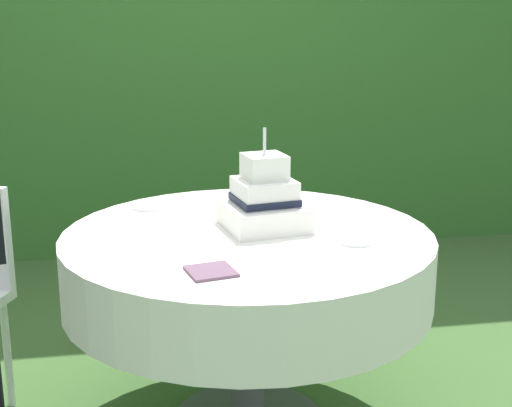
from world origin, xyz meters
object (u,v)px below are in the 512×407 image
Objects in this scene: serving_plate_near at (356,241)px; napkin_stack at (211,271)px; cake_table at (248,267)px; wedding_cake at (265,201)px; serving_plate_far at (151,206)px.

serving_plate_near is 0.81× the size of napkin_stack.
cake_table is 9.64× the size of napkin_stack.
wedding_cake is 2.48× the size of serving_plate_far.
serving_plate_near is 0.56m from napkin_stack.
wedding_cake is at bearing 39.23° from cake_table.
napkin_stack is (-0.25, -0.44, -0.09)m from wedding_cake.
serving_plate_near is 0.89m from serving_plate_far.
napkin_stack is (-0.17, -0.38, 0.13)m from cake_table.
serving_plate_far is at bearing 138.87° from serving_plate_near.
serving_plate_near reaches higher than cake_table.
wedding_cake is (0.08, 0.06, 0.23)m from cake_table.
serving_plate_far is (-0.67, 0.59, 0.00)m from serving_plate_near.
serving_plate_near is at bearing -41.13° from serving_plate_far.
cake_table is 3.60× the size of wedding_cake.
serving_plate_near is (0.27, -0.24, -0.09)m from wedding_cake.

